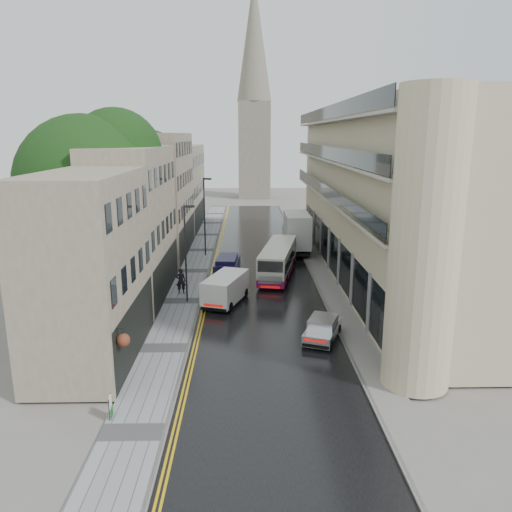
{
  "coord_description": "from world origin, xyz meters",
  "views": [
    {
      "loc": [
        -1.19,
        -15.61,
        11.95
      ],
      "look_at": [
        -0.49,
        18.0,
        3.76
      ],
      "focal_mm": 35.0,
      "sensor_mm": 36.0,
      "label": 1
    }
  ],
  "objects_px": {
    "tree_near": "(87,207)",
    "lamp_post_near": "(186,255)",
    "tree_far": "(132,195)",
    "silver_hatchback": "(305,335)",
    "white_lorry": "(287,236)",
    "navy_van": "(215,274)",
    "white_van": "(205,295)",
    "cream_bus": "(262,268)",
    "estate_sign": "(110,407)",
    "lamp_post_far": "(205,217)",
    "pedestrian": "(181,281)"
  },
  "relations": [
    {
      "from": "navy_van",
      "to": "cream_bus",
      "type": "bearing_deg",
      "value": 20.27
    },
    {
      "from": "tree_far",
      "to": "cream_bus",
      "type": "bearing_deg",
      "value": -36.78
    },
    {
      "from": "white_van",
      "to": "tree_far",
      "type": "bearing_deg",
      "value": 136.55
    },
    {
      "from": "cream_bus",
      "to": "navy_van",
      "type": "relative_size",
      "value": 2.15
    },
    {
      "from": "tree_near",
      "to": "pedestrian",
      "type": "relative_size",
      "value": 6.96
    },
    {
      "from": "tree_far",
      "to": "estate_sign",
      "type": "relative_size",
      "value": 13.21
    },
    {
      "from": "tree_near",
      "to": "lamp_post_near",
      "type": "relative_size",
      "value": 1.98
    },
    {
      "from": "estate_sign",
      "to": "tree_far",
      "type": "bearing_deg",
      "value": 94.22
    },
    {
      "from": "cream_bus",
      "to": "white_van",
      "type": "height_order",
      "value": "cream_bus"
    },
    {
      "from": "tree_near",
      "to": "estate_sign",
      "type": "height_order",
      "value": "tree_near"
    },
    {
      "from": "estate_sign",
      "to": "cream_bus",
      "type": "bearing_deg",
      "value": 64.66
    },
    {
      "from": "lamp_post_far",
      "to": "estate_sign",
      "type": "height_order",
      "value": "lamp_post_far"
    },
    {
      "from": "lamp_post_near",
      "to": "estate_sign",
      "type": "bearing_deg",
      "value": -93.74
    },
    {
      "from": "cream_bus",
      "to": "silver_hatchback",
      "type": "distance_m",
      "value": 12.79
    },
    {
      "from": "tree_near",
      "to": "cream_bus",
      "type": "bearing_deg",
      "value": 16.87
    },
    {
      "from": "silver_hatchback",
      "to": "estate_sign",
      "type": "bearing_deg",
      "value": -120.48
    },
    {
      "from": "lamp_post_far",
      "to": "silver_hatchback",
      "type": "bearing_deg",
      "value": -52.29
    },
    {
      "from": "silver_hatchback",
      "to": "pedestrian",
      "type": "relative_size",
      "value": 1.87
    },
    {
      "from": "tree_near",
      "to": "white_lorry",
      "type": "distance_m",
      "value": 20.9
    },
    {
      "from": "navy_van",
      "to": "lamp_post_far",
      "type": "xyz_separation_m",
      "value": [
        -1.61,
        10.66,
        2.8
      ]
    },
    {
      "from": "tree_near",
      "to": "lamp_post_near",
      "type": "xyz_separation_m",
      "value": [
        7.0,
        -0.95,
        -3.32
      ]
    },
    {
      "from": "tree_far",
      "to": "lamp_post_far",
      "type": "xyz_separation_m",
      "value": [
        6.92,
        0.37,
        -2.25
      ]
    },
    {
      "from": "lamp_post_far",
      "to": "white_lorry",
      "type": "bearing_deg",
      "value": 18.29
    },
    {
      "from": "pedestrian",
      "to": "tree_far",
      "type": "bearing_deg",
      "value": -68.79
    },
    {
      "from": "tree_far",
      "to": "lamp_post_far",
      "type": "height_order",
      "value": "tree_far"
    },
    {
      "from": "white_lorry",
      "to": "navy_van",
      "type": "xyz_separation_m",
      "value": [
        -6.59,
        -10.55,
        -0.94
      ]
    },
    {
      "from": "tree_near",
      "to": "navy_van",
      "type": "height_order",
      "value": "tree_near"
    },
    {
      "from": "cream_bus",
      "to": "lamp_post_near",
      "type": "distance_m",
      "value": 7.69
    },
    {
      "from": "silver_hatchback",
      "to": "lamp_post_near",
      "type": "xyz_separation_m",
      "value": [
        -7.69,
        7.83,
        2.91
      ]
    },
    {
      "from": "white_van",
      "to": "cream_bus",
      "type": "bearing_deg",
      "value": 74.7
    },
    {
      "from": "navy_van",
      "to": "silver_hatchback",
      "type": "bearing_deg",
      "value": -59.05
    },
    {
      "from": "tree_near",
      "to": "white_van",
      "type": "bearing_deg",
      "value": -15.78
    },
    {
      "from": "white_lorry",
      "to": "lamp_post_far",
      "type": "height_order",
      "value": "lamp_post_far"
    },
    {
      "from": "white_lorry",
      "to": "navy_van",
      "type": "bearing_deg",
      "value": -121.89
    },
    {
      "from": "navy_van",
      "to": "pedestrian",
      "type": "relative_size",
      "value": 2.27
    },
    {
      "from": "tree_far",
      "to": "silver_hatchback",
      "type": "height_order",
      "value": "tree_far"
    },
    {
      "from": "pedestrian",
      "to": "lamp_post_near",
      "type": "relative_size",
      "value": 0.28
    },
    {
      "from": "silver_hatchback",
      "to": "white_van",
      "type": "relative_size",
      "value": 0.79
    },
    {
      "from": "white_lorry",
      "to": "silver_hatchback",
      "type": "xyz_separation_m",
      "value": [
        -0.73,
        -22.04,
        -1.39
      ]
    },
    {
      "from": "silver_hatchback",
      "to": "tree_near",
      "type": "bearing_deg",
      "value": 169.69
    },
    {
      "from": "cream_bus",
      "to": "silver_hatchback",
      "type": "height_order",
      "value": "cream_bus"
    },
    {
      "from": "lamp_post_near",
      "to": "estate_sign",
      "type": "xyz_separation_m",
      "value": [
        -1.55,
        -15.31,
        -3.04
      ]
    },
    {
      "from": "silver_hatchback",
      "to": "white_van",
      "type": "bearing_deg",
      "value": 155.04
    },
    {
      "from": "silver_hatchback",
      "to": "lamp_post_near",
      "type": "relative_size",
      "value": 0.53
    },
    {
      "from": "tree_far",
      "to": "white_van",
      "type": "distance_m",
      "value": 18.12
    },
    {
      "from": "cream_bus",
      "to": "navy_van",
      "type": "xyz_separation_m",
      "value": [
        -3.76,
        -1.1,
        -0.17
      ]
    },
    {
      "from": "white_lorry",
      "to": "tree_far",
      "type": "bearing_deg",
      "value": -178.9
    },
    {
      "from": "cream_bus",
      "to": "white_van",
      "type": "bearing_deg",
      "value": -113.05
    },
    {
      "from": "cream_bus",
      "to": "lamp_post_near",
      "type": "bearing_deg",
      "value": -128.52
    },
    {
      "from": "cream_bus",
      "to": "navy_van",
      "type": "height_order",
      "value": "cream_bus"
    }
  ]
}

